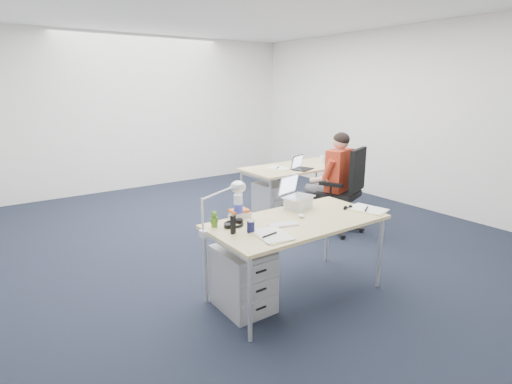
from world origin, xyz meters
TOP-DOWN VIEW (x-y plane):
  - floor at (0.00, 0.00)m, footprint 7.00×7.00m
  - room at (0.00, 0.00)m, footprint 6.02×7.02m
  - desk_near at (-0.44, -1.37)m, footprint 1.60×0.80m
  - desk_far at (1.17, 0.51)m, footprint 1.60×0.80m
  - office_chair at (1.15, -0.42)m, footprint 0.93×0.93m
  - seated_person at (1.10, -0.25)m, footprint 0.52×0.76m
  - drawer_pedestal_near at (-0.96, -1.29)m, footprint 0.40×0.50m
  - drawer_pedestal_far at (0.68, 0.44)m, footprint 0.40×0.50m
  - silver_laptop at (-0.20, -1.11)m, footprint 0.35×0.30m
  - wireless_keyboard at (-0.63, -1.41)m, footprint 0.28×0.18m
  - computer_mouse at (-0.36, -1.34)m, footprint 0.08×0.10m
  - headphones at (-0.98, -1.16)m, footprint 0.27×0.24m
  - can_koozie at (-0.95, -1.38)m, footprint 0.07×0.07m
  - water_bottle at (-0.85, -1.05)m, footprint 0.11×0.11m
  - bear_figurine at (-1.13, -1.10)m, footprint 0.09×0.07m
  - book_stack at (-0.82, -1.02)m, footprint 0.19×0.16m
  - cordless_phone at (-1.08, -1.33)m, footprint 0.05×0.04m
  - papers_left at (-0.86, -1.56)m, footprint 0.28×0.36m
  - papers_right at (0.31, -1.54)m, footprint 0.32×0.39m
  - sunglasses at (0.18, -1.41)m, footprint 0.12×0.06m
  - desk_lamp at (-1.19, -1.25)m, footprint 0.40×0.26m
  - dark_laptop at (1.09, 0.26)m, footprint 0.37×0.37m
  - far_cup at (1.67, 0.48)m, footprint 0.09×0.09m
  - far_papers at (0.85, 0.53)m, footprint 0.32×0.38m

SIDE VIEW (x-z plane):
  - floor at x=0.00m, z-range 0.00..0.00m
  - drawer_pedestal_near at x=-0.96m, z-range 0.00..0.55m
  - drawer_pedestal_far at x=0.68m, z-range 0.00..0.55m
  - office_chair at x=1.15m, z-range -0.25..0.89m
  - seated_person at x=1.10m, z-range 0.01..1.32m
  - desk_near at x=-0.44m, z-range 0.32..1.05m
  - desk_far at x=1.17m, z-range 0.32..1.05m
  - far_papers at x=0.85m, z-range 0.73..0.74m
  - papers_left at x=-0.86m, z-range 0.73..0.74m
  - papers_right at x=0.31m, z-range 0.73..0.74m
  - wireless_keyboard at x=-0.63m, z-range 0.73..0.74m
  - sunglasses at x=0.18m, z-range 0.73..0.76m
  - computer_mouse at x=-0.36m, z-range 0.73..0.76m
  - headphones at x=-0.98m, z-range 0.73..0.77m
  - book_stack at x=-0.82m, z-range 0.73..0.81m
  - can_koozie at x=-0.95m, z-range 0.73..0.83m
  - far_cup at x=1.67m, z-range 0.73..0.84m
  - bear_figurine at x=-1.13m, z-range 0.73..0.87m
  - cordless_phone at x=-1.08m, z-range 0.73..0.89m
  - dark_laptop at x=1.09m, z-range 0.73..0.94m
  - water_bottle at x=-0.85m, z-range 0.73..0.99m
  - silver_laptop at x=-0.20m, z-range 0.73..1.04m
  - desk_lamp at x=-1.19m, z-range 0.73..1.16m
  - room at x=0.00m, z-range 0.31..3.12m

